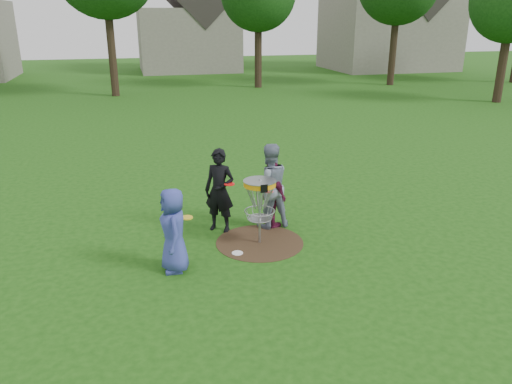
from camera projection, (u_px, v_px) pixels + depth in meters
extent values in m
plane|color=#19470F|center=(260.00, 243.00, 10.24)|extent=(100.00, 100.00, 0.00)
cylinder|color=#47331E|center=(260.00, 242.00, 10.23)|extent=(1.80, 1.80, 0.01)
imported|color=#38429B|center=(173.00, 230.00, 8.89)|extent=(0.53, 0.79, 1.57)
imported|color=black|center=(220.00, 191.00, 10.56)|extent=(0.79, 0.72, 1.80)
imported|color=slate|center=(269.00, 186.00, 10.75)|extent=(0.96, 0.77, 1.87)
imported|color=#5D1534|center=(272.00, 194.00, 10.79)|extent=(0.66, 0.95, 1.49)
cylinder|color=white|center=(237.00, 253.00, 9.76)|extent=(0.22, 0.22, 0.02)
cylinder|color=#9EA0A5|center=(260.00, 211.00, 10.01)|extent=(0.05, 0.05, 1.38)
cylinder|color=orange|center=(260.00, 184.00, 9.81)|extent=(0.64, 0.64, 0.10)
cylinder|color=#9EA0A5|center=(260.00, 181.00, 9.79)|extent=(0.66, 0.66, 0.01)
cube|color=black|center=(264.00, 189.00, 9.51)|extent=(0.14, 0.02, 0.16)
torus|color=#9EA0A5|center=(260.00, 211.00, 10.00)|extent=(0.62, 0.62, 0.02)
torus|color=#9EA0A5|center=(260.00, 218.00, 10.06)|extent=(0.50, 0.50, 0.02)
cylinder|color=#9EA0A5|center=(260.00, 219.00, 10.06)|extent=(0.44, 0.44, 0.01)
cylinder|color=yellow|center=(187.00, 218.00, 8.98)|extent=(0.22, 0.22, 0.02)
cylinder|color=#FF1615|center=(229.00, 184.00, 10.33)|extent=(0.22, 0.22, 0.02)
cylinder|color=#D738A3|center=(266.00, 180.00, 10.42)|extent=(0.22, 0.22, 0.02)
cylinder|color=#FF4350|center=(268.00, 191.00, 10.48)|extent=(0.22, 0.22, 0.02)
cylinder|color=#38281C|center=(112.00, 55.00, 28.39)|extent=(0.46, 0.46, 4.62)
cylinder|color=#38281C|center=(258.00, 58.00, 32.02)|extent=(0.46, 0.46, 3.78)
cylinder|color=#38281C|center=(393.00, 53.00, 33.16)|extent=(0.46, 0.46, 4.20)
cylinder|color=#38281C|center=(501.00, 70.00, 26.46)|extent=(0.46, 0.46, 3.36)
sphere|color=#164211|center=(512.00, 1.00, 25.32)|extent=(4.16, 4.16, 4.16)
cube|color=gray|center=(188.00, 40.00, 42.07)|extent=(8.00, 7.00, 5.00)
cube|color=gray|center=(388.00, 33.00, 43.17)|extent=(10.00, 8.00, 6.00)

